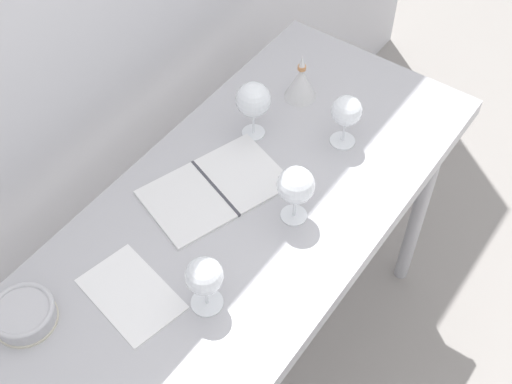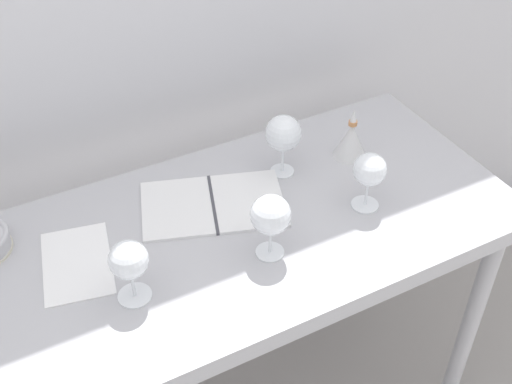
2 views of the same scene
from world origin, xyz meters
TOP-DOWN VIEW (x-y plane):
  - ground_plane at (0.00, 0.00)m, footprint 6.00×6.00m
  - back_wall at (0.00, 0.49)m, footprint 3.80×0.04m
  - steel_counter at (0.00, -0.01)m, footprint 1.40×0.65m
  - wine_glass_near_left at (-0.29, -0.10)m, footprint 0.08×0.08m
  - wine_glass_near_right at (0.32, -0.09)m, footprint 0.08×0.08m
  - wine_glass_far_right at (0.21, 0.13)m, footprint 0.09×0.09m
  - wine_glass_near_center at (0.03, -0.12)m, footprint 0.09×0.09m
  - open_notebook at (-0.01, 0.09)m, footprint 0.41×0.32m
  - tasting_sheet_upper at (-0.37, 0.06)m, footprint 0.20×0.26m
  - tasting_bowl at (-0.56, 0.20)m, footprint 0.14×0.14m
  - decanter_funnel at (0.41, 0.11)m, footprint 0.09×0.09m

SIDE VIEW (x-z plane):
  - ground_plane at x=0.00m, z-range 0.00..0.00m
  - steel_counter at x=0.00m, z-range 0.34..1.24m
  - tasting_sheet_upper at x=-0.37m, z-range 0.90..0.90m
  - open_notebook at x=-0.01m, z-range 0.90..0.91m
  - tasting_bowl at x=-0.56m, z-range 0.90..0.95m
  - decanter_funnel at x=0.41m, z-range 0.88..1.02m
  - wine_glass_near_left at x=-0.29m, z-range 0.93..1.08m
  - wine_glass_near_right at x=0.32m, z-range 0.93..1.09m
  - wine_glass_near_center at x=0.03m, z-range 0.93..1.10m
  - wine_glass_far_right at x=0.21m, z-range 0.93..1.11m
  - back_wall at x=0.00m, z-range 0.00..2.60m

